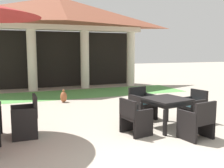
% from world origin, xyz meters
% --- Properties ---
extents(background_pavilion, '(8.80, 3.11, 4.39)m').
position_xyz_m(background_pavilion, '(0.00, 9.51, 3.39)').
color(background_pavilion, beige).
rests_on(background_pavilion, ground).
extents(lawn_strip, '(10.60, 2.42, 0.01)m').
position_xyz_m(lawn_strip, '(0.00, 7.77, 0.00)').
color(lawn_strip, '#519347').
rests_on(lawn_strip, ground).
extents(patio_table_near_foreground, '(1.09, 1.09, 0.73)m').
position_xyz_m(patio_table_near_foreground, '(1.29, 2.09, 0.63)').
color(patio_table_near_foreground, black).
rests_on(patio_table_near_foreground, ground).
extents(patio_chair_near_foreground_south, '(0.69, 0.63, 0.83)m').
position_xyz_m(patio_chair_near_foreground_south, '(1.45, 1.15, 0.39)').
color(patio_chair_near_foreground_south, black).
rests_on(patio_chair_near_foreground_south, ground).
extents(patio_chair_near_foreground_north, '(0.68, 0.67, 0.87)m').
position_xyz_m(patio_chair_near_foreground_north, '(1.12, 3.02, 0.42)').
color(patio_chair_near_foreground_north, black).
rests_on(patio_chair_near_foreground_north, ground).
extents(patio_chair_near_foreground_west, '(0.60, 0.69, 0.81)m').
position_xyz_m(patio_chair_near_foreground_west, '(0.35, 1.92, 0.39)').
color(patio_chair_near_foreground_west, black).
rests_on(patio_chair_near_foreground_west, ground).
extents(patio_chair_near_foreground_east, '(0.64, 0.64, 0.85)m').
position_xyz_m(patio_chair_near_foreground_east, '(2.22, 2.26, 0.40)').
color(patio_chair_near_foreground_east, black).
rests_on(patio_chair_near_foreground_east, ground).
extents(patio_chair_mid_left_east, '(0.53, 0.58, 0.91)m').
position_xyz_m(patio_chair_mid_left_east, '(-1.93, 2.63, 0.42)').
color(patio_chair_mid_left_east, black).
rests_on(patio_chair_mid_left_east, ground).
extents(terracotta_urn, '(0.24, 0.24, 0.47)m').
position_xyz_m(terracotta_urn, '(-0.46, 6.11, 0.20)').
color(terracotta_urn, '#9E5633').
rests_on(terracotta_urn, ground).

